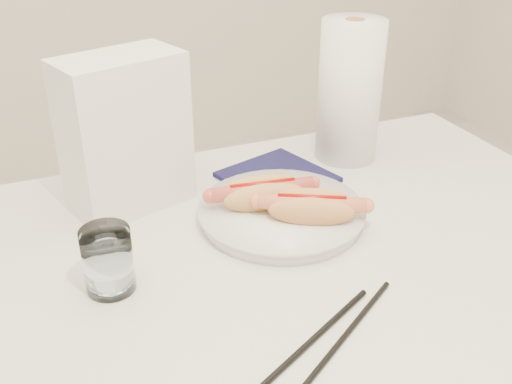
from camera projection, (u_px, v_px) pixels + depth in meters
name	position (u px, v px, depth m)	size (l,w,h in m)	color
table	(246.00, 312.00, 0.82)	(1.20, 0.80, 0.75)	silver
plate	(281.00, 215.00, 0.91)	(0.25, 0.25, 0.02)	white
hotdog_left	(262.00, 194.00, 0.91)	(0.16, 0.08, 0.04)	tan
hotdog_right	(311.00, 207.00, 0.87)	(0.15, 0.11, 0.04)	#DF9757
water_glass	(108.00, 260.00, 0.75)	(0.06, 0.06, 0.09)	white
chopstick_near	(310.00, 342.00, 0.68)	(0.01, 0.01, 0.23)	black
chopstick_far	(348.00, 332.00, 0.70)	(0.01, 0.01, 0.22)	black
napkin_box	(125.00, 134.00, 0.91)	(0.18, 0.10, 0.24)	white
navy_napkin	(277.00, 177.00, 1.04)	(0.16, 0.16, 0.01)	#13133B
paper_towel_roll	(350.00, 91.00, 1.06)	(0.11, 0.11, 0.25)	white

